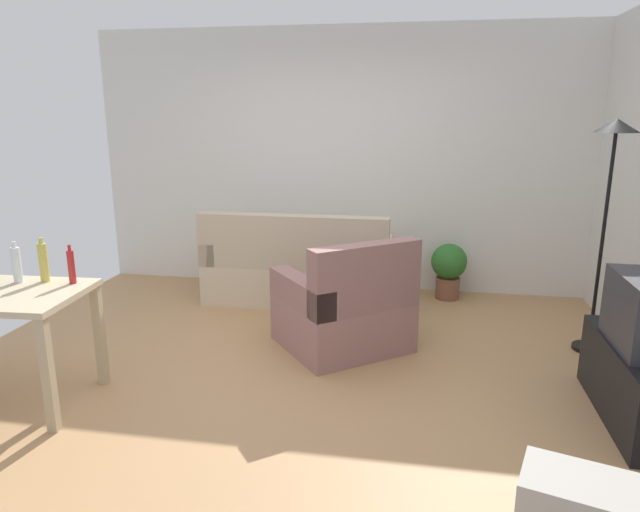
{
  "coord_description": "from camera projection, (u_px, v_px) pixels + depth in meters",
  "views": [
    {
      "loc": [
        0.86,
        -3.77,
        1.86
      ],
      "look_at": [
        0.1,
        0.5,
        0.75
      ],
      "focal_mm": 31.83,
      "sensor_mm": 36.0,
      "label": 1
    }
  ],
  "objects": [
    {
      "name": "ground_plane",
      "position": [
        295.0,
        371.0,
        4.21
      ],
      "size": [
        5.2,
        4.4,
        0.02
      ],
      "primitive_type": "cube",
      "color": "tan"
    },
    {
      "name": "wall_rear",
      "position": [
        339.0,
        161.0,
        5.97
      ],
      "size": [
        5.2,
        0.1,
        2.7
      ],
      "primitive_type": "cube",
      "color": "silver",
      "rests_on": "ground_plane"
    },
    {
      "name": "couch",
      "position": [
        299.0,
        271.0,
        5.7
      ],
      "size": [
        1.83,
        0.84,
        0.92
      ],
      "rotation": [
        0.0,
        0.0,
        3.14
      ],
      "color": "beige",
      "rests_on": "ground_plane"
    },
    {
      "name": "torchiere_lamp",
      "position": [
        611.0,
        173.0,
        4.21
      ],
      "size": [
        0.32,
        0.32,
        1.81
      ],
      "color": "black",
      "rests_on": "ground_plane"
    },
    {
      "name": "potted_plant",
      "position": [
        449.0,
        267.0,
        5.74
      ],
      "size": [
        0.36,
        0.36,
        0.57
      ],
      "color": "brown",
      "rests_on": "ground_plane"
    },
    {
      "name": "armchair",
      "position": [
        346.0,
        310.0,
        4.52
      ],
      "size": [
        1.23,
        1.22,
        0.92
      ],
      "rotation": [
        0.0,
        0.0,
        3.81
      ],
      "color": "#996B66",
      "rests_on": "ground_plane"
    },
    {
      "name": "storage_box",
      "position": [
        576.0,
        509.0,
        2.51
      ],
      "size": [
        0.56,
        0.46,
        0.3
      ],
      "primitive_type": "cube",
      "rotation": [
        0.0,
        0.0,
        -0.29
      ],
      "color": "#A8A399",
      "rests_on": "ground_plane"
    },
    {
      "name": "bottle_clear",
      "position": [
        17.0,
        264.0,
        3.73
      ],
      "size": [
        0.06,
        0.06,
        0.28
      ],
      "color": "silver",
      "rests_on": "desk"
    },
    {
      "name": "bottle_squat",
      "position": [
        43.0,
        262.0,
        3.74
      ],
      "size": [
        0.06,
        0.06,
        0.3
      ],
      "color": "#BCB24C",
      "rests_on": "desk"
    },
    {
      "name": "bottle_red",
      "position": [
        71.0,
        266.0,
        3.71
      ],
      "size": [
        0.05,
        0.05,
        0.26
      ],
      "color": "#AD2323",
      "rests_on": "desk"
    }
  ]
}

